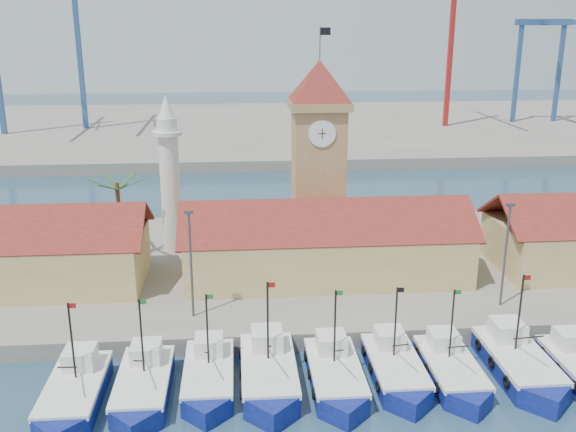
{
  "coord_description": "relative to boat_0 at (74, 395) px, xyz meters",
  "views": [
    {
      "loc": [
        -8.15,
        -36.51,
        24.72
      ],
      "look_at": [
        -3.7,
        18.0,
        8.06
      ],
      "focal_mm": 40.0,
      "sensor_mm": 36.0,
      "label": 1
    }
  ],
  "objects": [
    {
      "name": "ground",
      "position": [
        19.38,
        -1.99,
        -0.77
      ],
      "size": [
        400.0,
        400.0,
        0.0
      ],
      "primitive_type": "plane",
      "color": "#1D384F",
      "rests_on": "ground"
    },
    {
      "name": "quay",
      "position": [
        19.38,
        22.01,
        -0.02
      ],
      "size": [
        140.0,
        32.0,
        1.5
      ],
      "primitive_type": "cube",
      "color": "gray",
      "rests_on": "ground"
    },
    {
      "name": "terminal",
      "position": [
        19.38,
        108.01,
        0.23
      ],
      "size": [
        240.0,
        80.0,
        2.0
      ],
      "primitive_type": "cube",
      "color": "gray",
      "rests_on": "ground"
    },
    {
      "name": "boat_0",
      "position": [
        0.0,
        0.0,
        0.0
      ],
      "size": [
        3.62,
        9.91,
        7.5
      ],
      "color": "navy",
      "rests_on": "ground"
    },
    {
      "name": "boat_1",
      "position": [
        4.49,
        0.54,
        -0.01
      ],
      "size": [
        3.55,
        9.72,
        7.36
      ],
      "color": "navy",
      "rests_on": "ground"
    },
    {
      "name": "boat_2",
      "position": [
        8.9,
        1.39,
        -0.03
      ],
      "size": [
        3.46,
        9.48,
        7.17
      ],
      "color": "navy",
      "rests_on": "ground"
    },
    {
      "name": "boat_3",
      "position": [
        13.13,
        1.29,
        0.05
      ],
      "size": [
        3.85,
        10.55,
        7.98
      ],
      "color": "navy",
      "rests_on": "ground"
    },
    {
      "name": "boat_4",
      "position": [
        17.8,
        0.8,
        -0.01
      ],
      "size": [
        3.58,
        9.8,
        7.41
      ],
      "color": "navy",
      "rests_on": "ground"
    },
    {
      "name": "boat_5",
      "position": [
        22.24,
        1.33,
        -0.02
      ],
      "size": [
        3.5,
        9.59,
        7.25
      ],
      "color": "navy",
      "rests_on": "ground"
    },
    {
      "name": "boat_6",
      "position": [
        26.2,
        0.85,
        -0.04
      ],
      "size": [
        3.45,
        9.44,
        7.14
      ],
      "color": "navy",
      "rests_on": "ground"
    },
    {
      "name": "boat_7",
      "position": [
        31.31,
        1.19,
        0.05
      ],
      "size": [
        3.83,
        10.5,
        7.95
      ],
      "color": "navy",
      "rests_on": "ground"
    },
    {
      "name": "hall_center",
      "position": [
        19.38,
        18.01,
        3.21
      ],
      "size": [
        27.04,
        10.13,
        7.61
      ],
      "color": "tan",
      "rests_on": "quay"
    },
    {
      "name": "clock_tower",
      "position": [
        19.38,
        24.01,
        11.19
      ],
      "size": [
        5.8,
        5.8,
        22.7
      ],
      "color": "tan",
      "rests_on": "quay"
    },
    {
      "name": "minaret",
      "position": [
        4.38,
        26.01,
        8.95
      ],
      "size": [
        3.0,
        3.0,
        16.3
      ],
      "color": "silver",
      "rests_on": "quay"
    },
    {
      "name": "palm_tree",
      "position": [
        -0.62,
        24.01,
        5.47
      ],
      "size": [
        5.6,
        5.03,
        8.39
      ],
      "color": "brown",
      "rests_on": "quay"
    },
    {
      "name": "lamp_posts",
      "position": [
        19.88,
        10.01,
        5.7
      ],
      "size": [
        80.7,
        0.25,
        9.03
      ],
      "color": "#3F3F44",
      "rests_on": "quay"
    },
    {
      "name": "crane_blue_near",
      "position": [
        -21.83,
        104.61,
        22.52
      ],
      "size": [
        1.0,
        31.95,
        38.48
      ],
      "color": "#2A4C83",
      "rests_on": "terminal"
    },
    {
      "name": "crane_red_right",
      "position": [
        58.51,
        101.85,
        26.1
      ],
      "size": [
        1.0,
        31.42,
        45.04
      ],
      "color": "#A91A1A",
      "rests_on": "terminal"
    },
    {
      "name": "gantry",
      "position": [
        81.38,
        104.66,
        19.27
      ],
      "size": [
        13.0,
        22.0,
        23.2
      ],
      "color": "#2A4C83",
      "rests_on": "terminal"
    }
  ]
}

